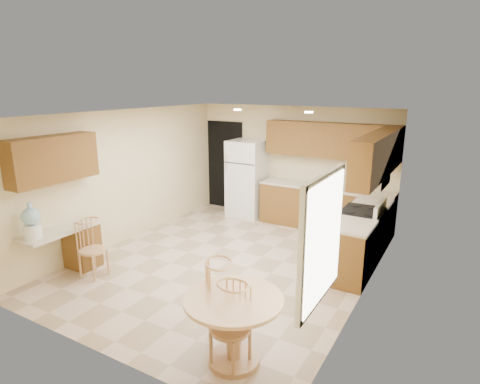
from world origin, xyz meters
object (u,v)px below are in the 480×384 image
Objects in this scene: stove at (361,235)px; water_crock at (32,222)px; dining_table at (234,321)px; chair_desk at (87,245)px; chair_table_b at (226,323)px; refrigerator at (247,179)px; chair_table_a at (219,298)px.

stove is 5.16m from water_crock.
dining_table is 3.00m from chair_desk.
chair_table_b is 1.02× the size of chair_desk.
refrigerator is 1.60× the size of stove.
refrigerator is 5.25m from chair_table_b.
chair_desk is (-2.95, 0.56, 0.05)m from dining_table.
refrigerator is 5.12m from dining_table.
water_crock is at bearing 179.82° from dining_table.
chair_table_b is at bearing -2.86° from water_crock.
chair_table_b is (-0.52, -3.47, 0.10)m from stove.
refrigerator is 1.65× the size of dining_table.
chair_table_a is at bearing -42.12° from chair_table_b.
chair_desk is 0.84m from water_crock.
chair_table_a is (-0.28, 0.15, 0.11)m from dining_table.
chair_desk is at bearing -7.76° from chair_table_b.
water_crock is (-3.40, 0.17, 0.44)m from chair_table_b.
dining_table is 0.34m from chair_table_a.
stove is 4.43m from chair_desk.
dining_table is 1.13× the size of chair_table_b.
chair_table_b reaches higher than dining_table.
chair_table_a is at bearing 78.22° from chair_desk.
refrigerator is 3.22× the size of water_crock.
refrigerator is 3.15m from stove.
refrigerator is 1.86× the size of chair_table_b.
dining_table is at bearing -62.58° from refrigerator.
water_crock is (-1.05, -4.52, 0.14)m from refrigerator.
chair_table_a is 1.88× the size of water_crock.
water_crock is (-3.40, 0.01, 0.50)m from dining_table.
chair_table_a is at bearing -104.30° from stove.
dining_table is (2.35, -4.53, -0.36)m from refrigerator.
chair_table_a reaches higher than chair_table_b.
refrigerator is at bearing 169.00° from chair_table_a.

